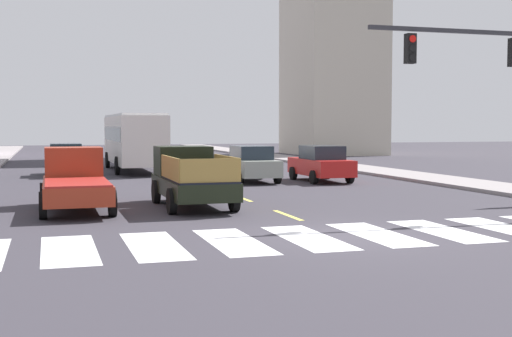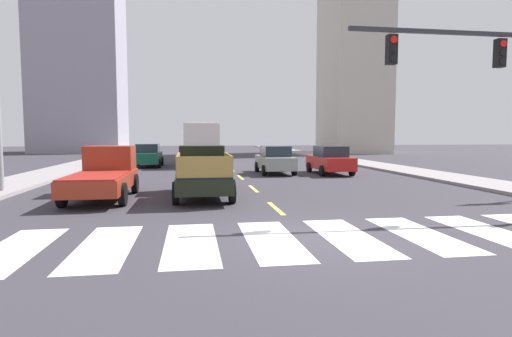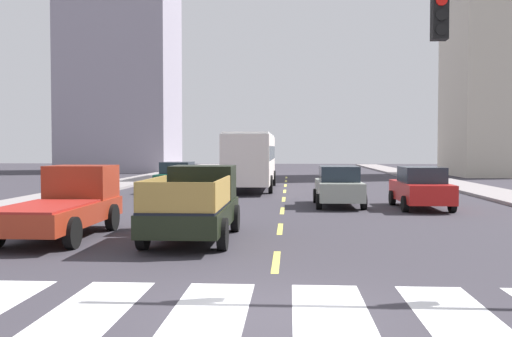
# 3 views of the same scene
# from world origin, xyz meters

# --- Properties ---
(ground_plane) EXTENTS (160.00, 160.00, 0.00)m
(ground_plane) POSITION_xyz_m (0.00, 0.00, 0.00)
(ground_plane) COLOR #353239
(sidewalk_right) EXTENTS (2.92, 110.00, 0.15)m
(sidewalk_right) POSITION_xyz_m (11.18, 18.00, 0.07)
(sidewalk_right) COLOR gray
(sidewalk_right) RESTS_ON ground
(crosswalk_stripe_1) EXTENTS (1.16, 3.82, 0.01)m
(crosswalk_stripe_1) POSITION_xyz_m (-6.45, 0.00, 0.00)
(crosswalk_stripe_1) COLOR silver
(crosswalk_stripe_1) RESTS_ON ground
(crosswalk_stripe_2) EXTENTS (1.16, 3.82, 0.01)m
(crosswalk_stripe_2) POSITION_xyz_m (-4.61, 0.00, 0.00)
(crosswalk_stripe_2) COLOR silver
(crosswalk_stripe_2) RESTS_ON ground
(crosswalk_stripe_3) EXTENTS (1.16, 3.82, 0.01)m
(crosswalk_stripe_3) POSITION_xyz_m (-2.77, 0.00, 0.00)
(crosswalk_stripe_3) COLOR silver
(crosswalk_stripe_3) RESTS_ON ground
(crosswalk_stripe_4) EXTENTS (1.16, 3.82, 0.01)m
(crosswalk_stripe_4) POSITION_xyz_m (-0.92, 0.00, 0.00)
(crosswalk_stripe_4) COLOR silver
(crosswalk_stripe_4) RESTS_ON ground
(crosswalk_stripe_5) EXTENTS (1.16, 3.82, 0.01)m
(crosswalk_stripe_5) POSITION_xyz_m (0.92, 0.00, 0.00)
(crosswalk_stripe_5) COLOR silver
(crosswalk_stripe_5) RESTS_ON ground
(crosswalk_stripe_6) EXTENTS (1.16, 3.82, 0.01)m
(crosswalk_stripe_6) POSITION_xyz_m (2.77, 0.00, 0.00)
(crosswalk_stripe_6) COLOR silver
(crosswalk_stripe_6) RESTS_ON ground
(crosswalk_stripe_7) EXTENTS (1.16, 3.82, 0.01)m
(crosswalk_stripe_7) POSITION_xyz_m (4.61, 0.00, 0.00)
(crosswalk_stripe_7) COLOR silver
(crosswalk_stripe_7) RESTS_ON ground
(lane_dash_0) EXTENTS (0.16, 2.40, 0.01)m
(lane_dash_0) POSITION_xyz_m (0.00, 4.00, 0.00)
(lane_dash_0) COLOR #DDD353
(lane_dash_0) RESTS_ON ground
(lane_dash_1) EXTENTS (0.16, 2.40, 0.01)m
(lane_dash_1) POSITION_xyz_m (0.00, 9.00, 0.00)
(lane_dash_1) COLOR #DDD353
(lane_dash_1) RESTS_ON ground
(lane_dash_2) EXTENTS (0.16, 2.40, 0.01)m
(lane_dash_2) POSITION_xyz_m (0.00, 14.00, 0.00)
(lane_dash_2) COLOR #DDD353
(lane_dash_2) RESTS_ON ground
(lane_dash_3) EXTENTS (0.16, 2.40, 0.01)m
(lane_dash_3) POSITION_xyz_m (0.00, 19.00, 0.00)
(lane_dash_3) COLOR #DDD353
(lane_dash_3) RESTS_ON ground
(lane_dash_4) EXTENTS (0.16, 2.40, 0.01)m
(lane_dash_4) POSITION_xyz_m (0.00, 24.00, 0.00)
(lane_dash_4) COLOR #DDD353
(lane_dash_4) RESTS_ON ground
(lane_dash_5) EXTENTS (0.16, 2.40, 0.01)m
(lane_dash_5) POSITION_xyz_m (0.00, 29.00, 0.00)
(lane_dash_5) COLOR #DDD353
(lane_dash_5) RESTS_ON ground
(lane_dash_6) EXTENTS (0.16, 2.40, 0.01)m
(lane_dash_6) POSITION_xyz_m (0.00, 34.00, 0.00)
(lane_dash_6) COLOR #DDD353
(lane_dash_6) RESTS_ON ground
(lane_dash_7) EXTENTS (0.16, 2.40, 0.01)m
(lane_dash_7) POSITION_xyz_m (0.00, 39.00, 0.00)
(lane_dash_7) COLOR #DDD353
(lane_dash_7) RESTS_ON ground
(pickup_stakebed) EXTENTS (2.18, 5.20, 1.96)m
(pickup_stakebed) POSITION_xyz_m (-2.31, 7.24, 0.94)
(pickup_stakebed) COLOR black
(pickup_stakebed) RESTS_ON ground
(pickup_dark) EXTENTS (2.18, 5.20, 1.96)m
(pickup_dark) POSITION_xyz_m (-6.03, 7.30, 0.92)
(pickup_dark) COLOR maroon
(pickup_dark) RESTS_ON ground
(city_bus) EXTENTS (2.72, 10.80, 3.32)m
(city_bus) POSITION_xyz_m (-2.00, 25.38, 1.95)
(city_bus) COLOR silver
(city_bus) RESTS_ON ground
(sedan_near_left) EXTENTS (2.02, 4.40, 1.72)m
(sedan_near_left) POSITION_xyz_m (2.37, 15.91, 0.86)
(sedan_near_left) COLOR gray
(sedan_near_left) RESTS_ON ground
(sedan_mid) EXTENTS (2.02, 4.40, 1.72)m
(sedan_mid) POSITION_xyz_m (-5.94, 22.72, 0.86)
(sedan_mid) COLOR #124E37
(sedan_mid) RESTS_ON ground
(sedan_far) EXTENTS (2.02, 4.40, 1.72)m
(sedan_far) POSITION_xyz_m (5.66, 15.13, 0.86)
(sedan_far) COLOR red
(sedan_far) RESTS_ON ground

